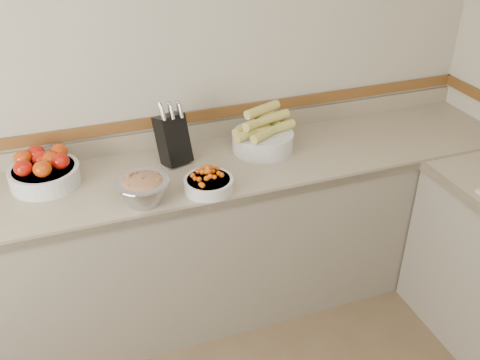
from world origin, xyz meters
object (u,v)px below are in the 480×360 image
object	(u,v)px
knife_block	(173,138)
corn_bowl	(263,136)
tomato_bowl	(44,170)
rhubarb_bowl	(143,188)
cherry_tomato_bowl	(208,182)

from	to	relation	value
knife_block	corn_bowl	size ratio (longest dim) A/B	0.91
tomato_bowl	rhubarb_bowl	world-z (taller)	tomato_bowl
cherry_tomato_bowl	corn_bowl	bearing A→B (deg)	37.04
cherry_tomato_bowl	corn_bowl	world-z (taller)	corn_bowl
cherry_tomato_bowl	rhubarb_bowl	xyz separation A→B (m)	(-0.31, 0.00, 0.03)
tomato_bowl	rhubarb_bowl	size ratio (longest dim) A/B	1.32
knife_block	corn_bowl	distance (m)	0.49
corn_bowl	knife_block	bearing A→B (deg)	176.47
knife_block	tomato_bowl	distance (m)	0.64
knife_block	rhubarb_bowl	world-z (taller)	knife_block
rhubarb_bowl	tomato_bowl	bearing A→B (deg)	141.85
knife_block	cherry_tomato_bowl	bearing A→B (deg)	-75.29
knife_block	tomato_bowl	size ratio (longest dim) A/B	1.00
tomato_bowl	cherry_tomato_bowl	xyz separation A→B (m)	(0.73, -0.33, -0.03)
tomato_bowl	rhubarb_bowl	bearing A→B (deg)	-38.15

